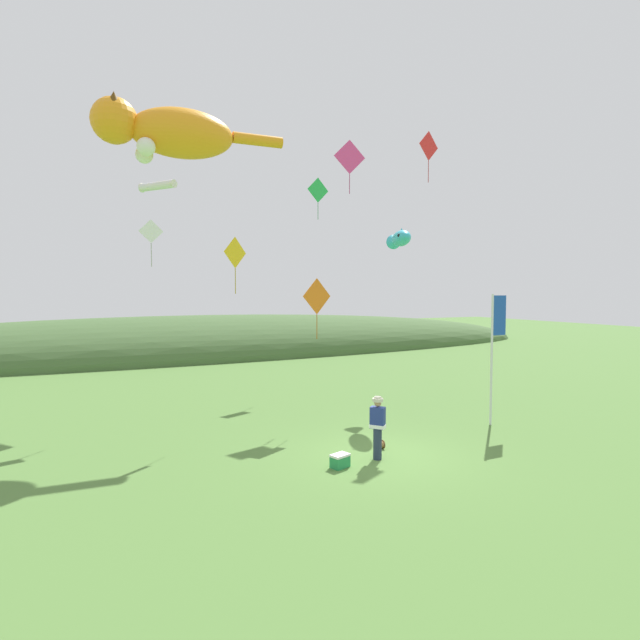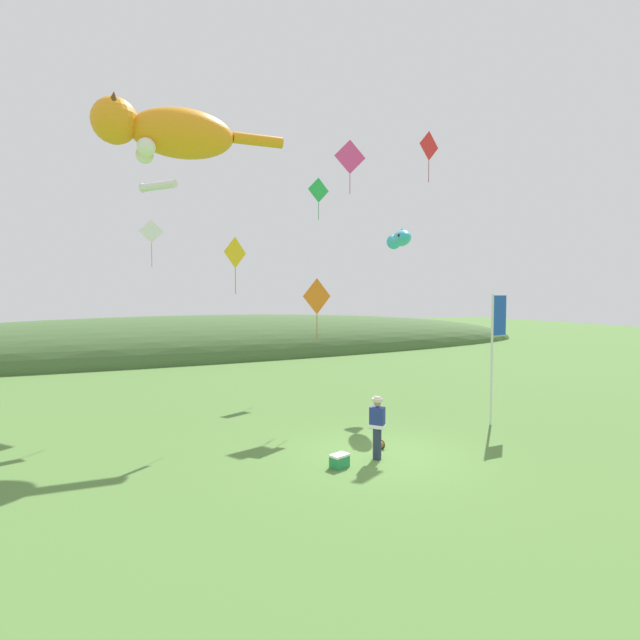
{
  "view_description": "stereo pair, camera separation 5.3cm",
  "coord_description": "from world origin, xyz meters",
  "px_view_note": "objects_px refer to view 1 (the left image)",
  "views": [
    {
      "loc": [
        -7.64,
        -11.83,
        4.69
      ],
      "look_at": [
        0.0,
        4.0,
        3.69
      ],
      "focal_mm": 28.0,
      "sensor_mm": 36.0,
      "label": 1
    },
    {
      "loc": [
        -7.6,
        -11.86,
        4.69
      ],
      "look_at": [
        0.0,
        4.0,
        3.69
      ],
      "focal_mm": 28.0,
      "sensor_mm": 36.0,
      "label": 2
    }
  ],
  "objects_px": {
    "festival_banner_pole": "(495,339)",
    "kite_diamond_pink": "(350,157)",
    "kite_tube_streamer": "(157,186)",
    "kite_diamond_orange": "(317,297)",
    "festival_attendant": "(378,426)",
    "kite_diamond_gold": "(235,253)",
    "kite_giant_cat": "(168,132)",
    "kite_fish_windsock": "(400,239)",
    "kite_diamond_red": "(429,146)",
    "kite_diamond_white": "(151,232)",
    "kite_diamond_green": "(318,190)",
    "kite_spool": "(381,445)",
    "picnic_cooler": "(340,461)"
  },
  "relations": [
    {
      "from": "picnic_cooler",
      "to": "kite_diamond_pink",
      "type": "bearing_deg",
      "value": 59.57
    },
    {
      "from": "festival_attendant",
      "to": "kite_spool",
      "type": "distance_m",
      "value": 1.25
    },
    {
      "from": "kite_tube_streamer",
      "to": "kite_diamond_pink",
      "type": "distance_m",
      "value": 8.81
    },
    {
      "from": "festival_attendant",
      "to": "kite_diamond_pink",
      "type": "height_order",
      "value": "kite_diamond_pink"
    },
    {
      "from": "kite_fish_windsock",
      "to": "festival_attendant",
      "type": "bearing_deg",
      "value": -129.03
    },
    {
      "from": "kite_diamond_pink",
      "to": "kite_giant_cat",
      "type": "bearing_deg",
      "value": -177.39
    },
    {
      "from": "kite_diamond_green",
      "to": "kite_giant_cat",
      "type": "bearing_deg",
      "value": -151.95
    },
    {
      "from": "picnic_cooler",
      "to": "kite_spool",
      "type": "bearing_deg",
      "value": 24.99
    },
    {
      "from": "kite_spool",
      "to": "festival_attendant",
      "type": "bearing_deg",
      "value": -128.66
    },
    {
      "from": "festival_banner_pole",
      "to": "kite_diamond_white",
      "type": "distance_m",
      "value": 13.28
    },
    {
      "from": "festival_attendant",
      "to": "picnic_cooler",
      "type": "height_order",
      "value": "festival_attendant"
    },
    {
      "from": "kite_giant_cat",
      "to": "kite_fish_windsock",
      "type": "bearing_deg",
      "value": -13.9
    },
    {
      "from": "festival_attendant",
      "to": "kite_giant_cat",
      "type": "distance_m",
      "value": 13.44
    },
    {
      "from": "festival_banner_pole",
      "to": "kite_giant_cat",
      "type": "bearing_deg",
      "value": 145.45
    },
    {
      "from": "festival_banner_pole",
      "to": "kite_diamond_white",
      "type": "bearing_deg",
      "value": 146.78
    },
    {
      "from": "kite_spool",
      "to": "kite_diamond_white",
      "type": "xyz_separation_m",
      "value": [
        -5.5,
        7.57,
        6.83
      ]
    },
    {
      "from": "kite_fish_windsock",
      "to": "kite_diamond_pink",
      "type": "xyz_separation_m",
      "value": [
        -0.98,
        2.61,
        3.91
      ]
    },
    {
      "from": "kite_diamond_green",
      "to": "festival_banner_pole",
      "type": "bearing_deg",
      "value": -82.56
    },
    {
      "from": "kite_diamond_orange",
      "to": "kite_diamond_pink",
      "type": "bearing_deg",
      "value": 48.37
    },
    {
      "from": "festival_attendant",
      "to": "kite_fish_windsock",
      "type": "xyz_separation_m",
      "value": [
        4.82,
        5.95,
        5.97
      ]
    },
    {
      "from": "kite_spool",
      "to": "picnic_cooler",
      "type": "height_order",
      "value": "picnic_cooler"
    },
    {
      "from": "kite_diamond_red",
      "to": "kite_diamond_white",
      "type": "xyz_separation_m",
      "value": [
        -10.78,
        2.88,
        -3.8
      ]
    },
    {
      "from": "kite_tube_streamer",
      "to": "kite_diamond_pink",
      "type": "height_order",
      "value": "kite_diamond_pink"
    },
    {
      "from": "kite_diamond_green",
      "to": "kite_tube_streamer",
      "type": "bearing_deg",
      "value": -175.5
    },
    {
      "from": "festival_banner_pole",
      "to": "kite_diamond_pink",
      "type": "height_order",
      "value": "kite_diamond_pink"
    },
    {
      "from": "kite_giant_cat",
      "to": "kite_diamond_pink",
      "type": "height_order",
      "value": "kite_giant_cat"
    },
    {
      "from": "festival_banner_pole",
      "to": "kite_diamond_green",
      "type": "bearing_deg",
      "value": 97.44
    },
    {
      "from": "festival_attendant",
      "to": "kite_tube_streamer",
      "type": "distance_m",
      "value": 15.31
    },
    {
      "from": "festival_banner_pole",
      "to": "kite_diamond_green",
      "type": "distance_m",
      "value": 13.45
    },
    {
      "from": "kite_diamond_orange",
      "to": "kite_diamond_green",
      "type": "xyz_separation_m",
      "value": [
        3.93,
        8.14,
        5.6
      ]
    },
    {
      "from": "kite_spool",
      "to": "kite_diamond_orange",
      "type": "distance_m",
      "value": 5.82
    },
    {
      "from": "festival_banner_pole",
      "to": "kite_diamond_pink",
      "type": "bearing_deg",
      "value": 104.43
    },
    {
      "from": "picnic_cooler",
      "to": "kite_diamond_green",
      "type": "relative_size",
      "value": 0.25
    },
    {
      "from": "festival_banner_pole",
      "to": "kite_giant_cat",
      "type": "relative_size",
      "value": 0.64
    },
    {
      "from": "kite_spool",
      "to": "festival_banner_pole",
      "type": "height_order",
      "value": "festival_banner_pole"
    },
    {
      "from": "kite_tube_streamer",
      "to": "kite_diamond_gold",
      "type": "bearing_deg",
      "value": -75.35
    },
    {
      "from": "kite_tube_streamer",
      "to": "kite_diamond_orange",
      "type": "height_order",
      "value": "kite_tube_streamer"
    },
    {
      "from": "kite_spool",
      "to": "kite_diamond_orange",
      "type": "bearing_deg",
      "value": 94.54
    },
    {
      "from": "kite_diamond_orange",
      "to": "kite_diamond_white",
      "type": "xyz_separation_m",
      "value": [
        -5.2,
        3.75,
        2.45
      ]
    },
    {
      "from": "kite_diamond_gold",
      "to": "kite_diamond_orange",
      "type": "relative_size",
      "value": 0.91
    },
    {
      "from": "festival_attendant",
      "to": "kite_diamond_gold",
      "type": "distance_m",
      "value": 7.91
    },
    {
      "from": "kite_giant_cat",
      "to": "kite_tube_streamer",
      "type": "bearing_deg",
      "value": 88.66
    },
    {
      "from": "kite_spool",
      "to": "festival_banner_pole",
      "type": "relative_size",
      "value": 0.06
    },
    {
      "from": "kite_diamond_gold",
      "to": "kite_spool",
      "type": "bearing_deg",
      "value": -57.76
    },
    {
      "from": "kite_diamond_pink",
      "to": "kite_diamond_orange",
      "type": "bearing_deg",
      "value": -131.63
    },
    {
      "from": "kite_diamond_orange",
      "to": "kite_diamond_green",
      "type": "height_order",
      "value": "kite_diamond_green"
    },
    {
      "from": "festival_attendant",
      "to": "kite_diamond_orange",
      "type": "distance_m",
      "value": 5.79
    },
    {
      "from": "picnic_cooler",
      "to": "kite_tube_streamer",
      "type": "height_order",
      "value": "kite_tube_streamer"
    },
    {
      "from": "kite_spool",
      "to": "kite_diamond_gold",
      "type": "relative_size",
      "value": 0.13
    },
    {
      "from": "picnic_cooler",
      "to": "kite_diamond_red",
      "type": "height_order",
      "value": "kite_diamond_red"
    }
  ]
}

